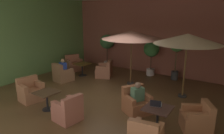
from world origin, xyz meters
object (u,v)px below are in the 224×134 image
armchair_mid_center_east (74,65)px  patron_blue_shirt (63,67)px  iced_drink_cup (160,105)px  armchair_front_left_north (197,119)px  armchair_front_right_east (68,111)px  armchair_mid_center_north (105,71)px  potted_tree_mid_right (107,44)px  potted_tree_mid_left (177,50)px  potted_tree_left_corner (151,52)px  armchair_front_right_north (31,92)px  patio_umbrella_tall_red (187,39)px  patron_by_window (138,93)px  open_laptop (156,104)px  armchair_front_left_east (136,103)px  cafe_table_front_left (158,112)px  armchair_mid_center_south (63,75)px  cafe_table_front_right (47,96)px  cafe_table_mid_center (82,67)px  patio_umbrella_center_beige (132,35)px

armchair_mid_center_east → patron_blue_shirt: 1.88m
patron_blue_shirt → iced_drink_cup: patron_blue_shirt is taller
armchair_front_left_north → armchair_front_right_east: bearing=-154.6°
armchair_front_left_north → armchair_mid_center_north: size_ratio=1.04×
armchair_mid_center_east → potted_tree_mid_right: (1.19, 1.53, 1.07)m
armchair_mid_center_east → potted_tree_mid_left: 5.52m
potted_tree_left_corner → armchair_front_right_north: bearing=-114.3°
armchair_front_left_north → potted_tree_mid_right: 7.35m
patron_blue_shirt → potted_tree_mid_left: bearing=35.2°
patio_umbrella_tall_red → patron_by_window: bearing=-111.9°
armchair_mid_center_east → potted_tree_left_corner: size_ratio=0.59×
patron_blue_shirt → open_laptop: 5.45m
armchair_front_left_east → patron_by_window: bearing=-31.1°
cafe_table_front_left → patron_blue_shirt: (-5.33, 1.57, 0.18)m
armchair_front_left_north → armchair_front_right_east: size_ratio=1.20×
patio_umbrella_tall_red → armchair_front_right_north: bearing=-143.4°
cafe_table_front_left → armchair_front_left_north: size_ratio=0.74×
potted_tree_mid_left → open_laptop: (0.87, -4.59, -0.76)m
patron_by_window → potted_tree_mid_right: bearing=134.2°
armchair_mid_center_north → patron_blue_shirt: 2.06m
potted_tree_mid_left → armchair_mid_center_south: bearing=-144.4°
armchair_mid_center_south → potted_tree_mid_right: potted_tree_mid_right is taller
armchair_front_right_east → potted_tree_mid_right: potted_tree_mid_right is taller
cafe_table_front_right → open_laptop: (3.47, 0.97, 0.20)m
cafe_table_mid_center → patron_blue_shirt: (-0.21, -1.11, 0.23)m
armchair_front_left_east → armchair_front_right_north: armchair_front_right_north is taller
armchair_front_left_east → armchair_front_right_east: armchair_front_left_east is taller
armchair_front_right_east → potted_tree_left_corner: size_ratio=0.49×
patio_umbrella_tall_red → armchair_mid_center_south: bearing=-167.1°
armchair_front_left_east → cafe_table_mid_center: 4.67m
cafe_table_front_left → armchair_front_left_east: bearing=148.9°
patron_by_window → potted_tree_mid_left: bearing=90.6°
armchair_mid_center_south → potted_tree_mid_left: (4.37, 3.13, 1.14)m
cafe_table_front_left → potted_tree_mid_right: 6.92m
cafe_table_mid_center → patron_blue_shirt: bearing=-100.5°
patio_umbrella_tall_red → patio_umbrella_center_beige: (-2.40, 0.18, -0.03)m
armchair_mid_center_east → patio_umbrella_center_beige: (3.72, -0.28, 1.92)m
cafe_table_front_left → patron_blue_shirt: 5.56m
potted_tree_left_corner → patron_by_window: (1.32, -4.14, -0.53)m
cafe_table_front_right → patron_blue_shirt: size_ratio=1.09×
armchair_front_left_north → armchair_mid_center_north: armchair_mid_center_north is taller
armchair_front_left_north → armchair_front_right_north: size_ratio=1.14×
cafe_table_front_right → patio_umbrella_center_beige: patio_umbrella_center_beige is taller
armchair_front_left_east → patron_blue_shirt: patron_blue_shirt is taller
armchair_front_right_east → potted_tree_left_corner: bearing=88.0°
armchair_front_left_east → cafe_table_front_right: 3.01m
cafe_table_front_left → armchair_front_right_north: (-4.69, -0.72, -0.19)m
cafe_table_front_left → armchair_mid_center_south: size_ratio=0.83×
armchair_front_left_north → armchair_mid_center_south: armchair_mid_center_south is taller
armchair_front_left_north → potted_tree_left_corner: (-3.21, 4.15, 0.92)m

